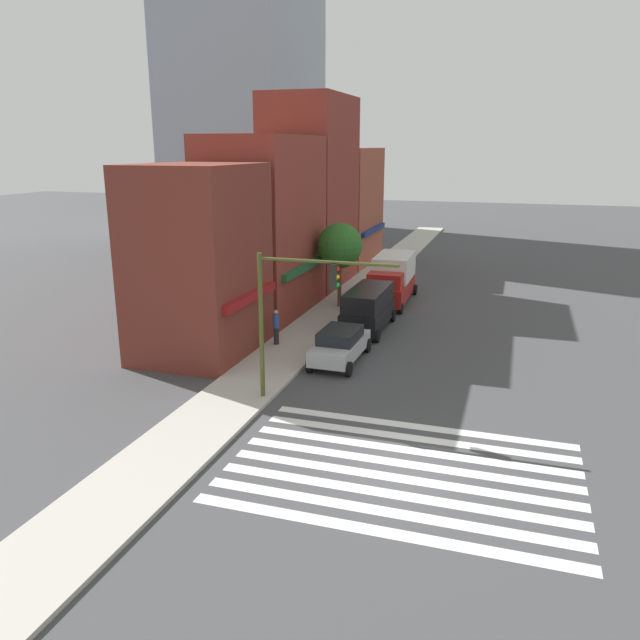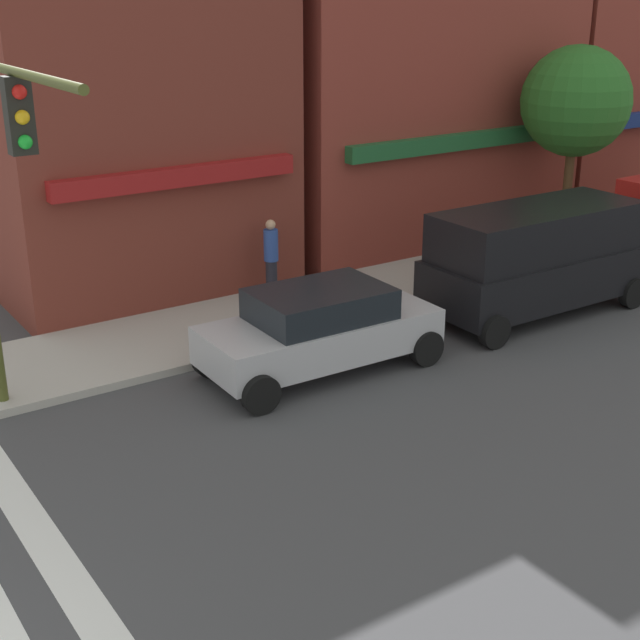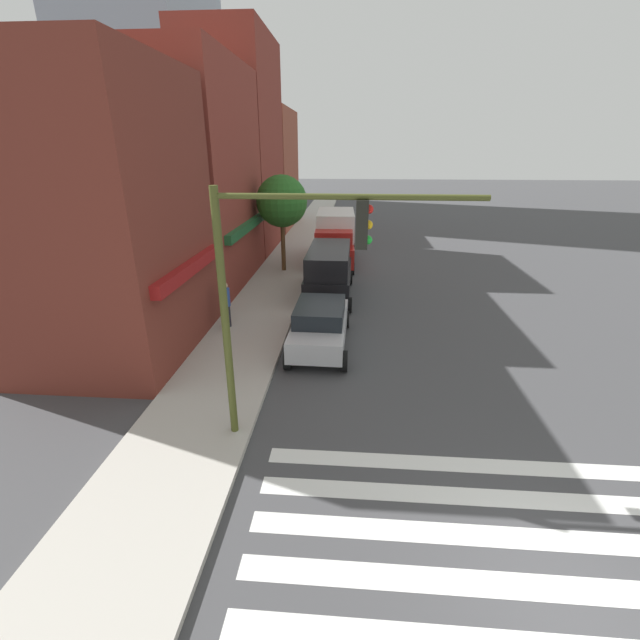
% 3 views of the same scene
% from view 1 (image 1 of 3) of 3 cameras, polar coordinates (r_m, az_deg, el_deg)
% --- Properties ---
extents(ground_plane, '(200.00, 200.00, 0.00)m').
position_cam_1_polar(ground_plane, '(20.19, 7.58, -13.53)').
color(ground_plane, '#424244').
extents(sidewalk_left, '(120.00, 3.00, 0.15)m').
position_cam_1_polar(sidewalk_left, '(22.48, -11.88, -10.35)').
color(sidewalk_left, '#B2ADA3').
rests_on(sidewalk_left, ground_plane).
extents(crosswalk_stripes, '(7.15, 10.80, 0.01)m').
position_cam_1_polar(crosswalk_stripes, '(20.19, 7.58, -13.52)').
color(crosswalk_stripes, silver).
rests_on(crosswalk_stripes, ground_plane).
extents(storefront_row, '(33.04, 5.30, 13.20)m').
position_cam_1_polar(storefront_row, '(42.48, -2.14, 9.71)').
color(storefront_row, maroon).
rests_on(storefront_row, ground_plane).
extents(traffic_signal, '(0.32, 5.42, 5.92)m').
position_cam_1_polar(traffic_signal, '(23.55, -2.52, 1.66)').
color(traffic_signal, '#474C1E').
rests_on(traffic_signal, ground_plane).
extents(sedan_silver, '(4.44, 2.02, 1.59)m').
position_cam_1_polar(sedan_silver, '(29.18, 1.86, -2.25)').
color(sedan_silver, '#B7B7BC').
rests_on(sedan_silver, ground_plane).
extents(van_black, '(5.01, 2.22, 2.34)m').
position_cam_1_polar(van_black, '(34.21, 4.41, 1.17)').
color(van_black, black).
rests_on(van_black, ground_plane).
extents(box_truck_red, '(6.26, 2.42, 3.04)m').
position_cam_1_polar(box_truck_red, '(40.50, 6.63, 3.82)').
color(box_truck_red, '#B21E19').
rests_on(box_truck_red, ground_plane).
extents(pedestrian_blue_shirt, '(0.32, 0.32, 1.77)m').
position_cam_1_polar(pedestrian_blue_shirt, '(31.32, -4.03, -0.59)').
color(pedestrian_blue_shirt, '#23232D').
rests_on(pedestrian_blue_shirt, sidewalk_left).
extents(street_tree, '(2.76, 2.76, 5.19)m').
position_cam_1_polar(street_tree, '(38.25, 1.82, 6.80)').
color(street_tree, brown).
rests_on(street_tree, sidewalk_left).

